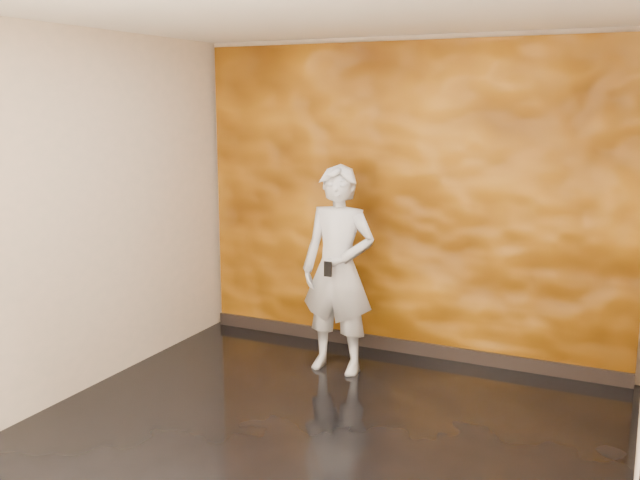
# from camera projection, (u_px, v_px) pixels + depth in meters

# --- Properties ---
(room) EXTENTS (4.02, 4.02, 2.81)m
(room) POSITION_uv_depth(u_px,v_px,m) (308.00, 237.00, 4.53)
(room) COLOR black
(room) RESTS_ON ground
(feature_wall) EXTENTS (3.90, 0.06, 2.75)m
(feature_wall) POSITION_uv_depth(u_px,v_px,m) (407.00, 202.00, 6.27)
(feature_wall) COLOR #C0720F
(feature_wall) RESTS_ON ground
(baseboard) EXTENTS (3.90, 0.04, 0.12)m
(baseboard) POSITION_uv_depth(u_px,v_px,m) (402.00, 346.00, 6.49)
(baseboard) COLOR black
(baseboard) RESTS_ON ground
(man) EXTENTS (0.64, 0.42, 1.74)m
(man) POSITION_uv_depth(u_px,v_px,m) (338.00, 270.00, 5.92)
(man) COLOR #A0A4AF
(man) RESTS_ON ground
(phone) EXTENTS (0.07, 0.01, 0.12)m
(phone) POSITION_uv_depth(u_px,v_px,m) (328.00, 269.00, 5.68)
(phone) COLOR black
(phone) RESTS_ON man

